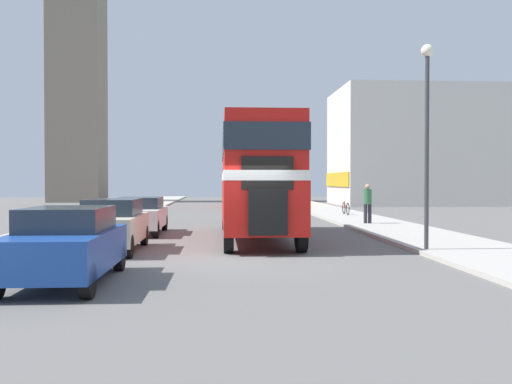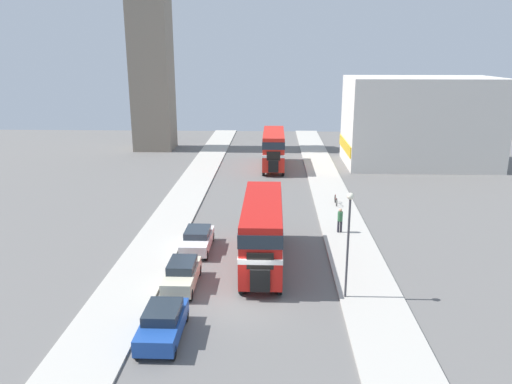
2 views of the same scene
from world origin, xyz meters
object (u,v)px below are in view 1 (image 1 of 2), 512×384
object	(u,v)px
pedestrian_walking	(368,201)
street_lamp	(427,115)
car_parked_far	(140,215)
bicycle_on_pavement	(346,208)
car_parked_near	(66,244)
bus_distant	(243,176)
double_decker_bus	(256,171)
church_tower	(77,21)
car_parked_mid	(112,225)

from	to	relation	value
pedestrian_walking	street_lamp	bearing A→B (deg)	-95.32
car_parked_far	bicycle_on_pavement	size ratio (longest dim) A/B	2.40
bicycle_on_pavement	car_parked_far	bearing A→B (deg)	-135.24
pedestrian_walking	street_lamp	distance (m)	10.48
car_parked_near	pedestrian_walking	world-z (taller)	pedestrian_walking
car_parked_near	bicycle_on_pavement	bearing A→B (deg)	63.69
bus_distant	bicycle_on_pavement	xyz separation A→B (m)	(5.47, -14.57, -2.01)
bus_distant	bicycle_on_pavement	world-z (taller)	bus_distant
double_decker_bus	car_parked_far	distance (m)	5.19
street_lamp	bus_distant	bearing A→B (deg)	97.20
car_parked_near	church_tower	world-z (taller)	church_tower
car_parked_mid	car_parked_far	distance (m)	5.55
bicycle_on_pavement	church_tower	distance (m)	38.04
street_lamp	church_tower	distance (m)	49.40
car_parked_near	car_parked_far	xyz separation A→B (m)	(-0.00, 10.83, -0.03)
car_parked_near	bicycle_on_pavement	size ratio (longest dim) A/B	2.32
car_parked_near	car_parked_mid	xyz separation A→B (m)	(-0.05, 5.29, 0.00)
bicycle_on_pavement	church_tower	size ratio (longest dim) A/B	0.05
car_parked_mid	pedestrian_walking	world-z (taller)	pedestrian_walking
car_parked_near	street_lamp	world-z (taller)	street_lamp
pedestrian_walking	church_tower	bearing A→B (deg)	122.94
bus_distant	bicycle_on_pavement	distance (m)	15.70
car_parked_near	bicycle_on_pavement	world-z (taller)	car_parked_near
car_parked_mid	pedestrian_walking	distance (m)	13.47
bus_distant	car_parked_far	distance (m)	25.57
bus_distant	bicycle_on_pavement	bearing A→B (deg)	-69.41
car_parked_mid	bicycle_on_pavement	bearing A→B (deg)	56.53
bus_distant	car_parked_near	xyz separation A→B (m)	(-5.04, -35.84, -1.70)
pedestrian_walking	street_lamp	xyz separation A→B (m)	(-0.94, -10.05, 2.81)
car_parked_near	pedestrian_walking	distance (m)	17.42
double_decker_bus	pedestrian_walking	world-z (taller)	double_decker_bus
double_decker_bus	car_parked_near	bearing A→B (deg)	-116.88
car_parked_far	pedestrian_walking	distance (m)	10.56
car_parked_mid	street_lamp	bearing A→B (deg)	-6.69
street_lamp	church_tower	size ratio (longest dim) A/B	0.16
bus_distant	church_tower	size ratio (longest dim) A/B	0.27
car_parked_far	church_tower	bearing A→B (deg)	107.23
bicycle_on_pavement	double_decker_bus	bearing A→B (deg)	-115.92
double_decker_bus	car_parked_near	size ratio (longest dim) A/B	2.48
pedestrian_walking	bicycle_on_pavement	xyz separation A→B (m)	(0.54, 7.00, -0.67)
car_parked_mid	street_lamp	xyz separation A→B (m)	(9.09, -1.07, 3.17)
double_decker_bus	car_parked_far	world-z (taller)	double_decker_bus
bicycle_on_pavement	car_parked_near	bearing A→B (deg)	-116.31
car_parked_far	pedestrian_walking	world-z (taller)	pedestrian_walking
pedestrian_walking	car_parked_mid	bearing A→B (deg)	-138.12
car_parked_mid	bus_distant	bearing A→B (deg)	80.54
car_parked_mid	church_tower	bearing A→B (deg)	104.99
double_decker_bus	pedestrian_walking	xyz separation A→B (m)	(5.55, 5.54, -1.30)
pedestrian_walking	bicycle_on_pavement	distance (m)	7.05
bicycle_on_pavement	street_lamp	xyz separation A→B (m)	(-1.48, -17.05, 3.47)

